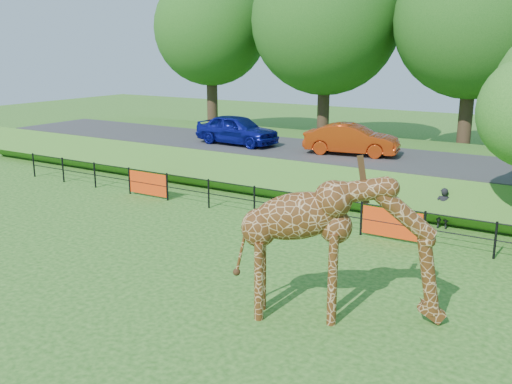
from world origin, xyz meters
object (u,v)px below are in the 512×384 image
(car_red, at_px, (352,139))
(visitor, at_px, (443,208))
(car_blue, at_px, (237,130))
(giraffe, at_px, (340,249))

(car_red, bearing_deg, visitor, -137.54)
(car_blue, bearing_deg, visitor, -103.93)
(car_blue, distance_m, visitor, 10.98)
(car_red, distance_m, visitor, 6.26)
(visitor, bearing_deg, giraffe, 76.10)
(giraffe, distance_m, car_red, 12.40)
(giraffe, bearing_deg, car_red, 87.10)
(giraffe, relative_size, visitor, 3.32)
(car_red, bearing_deg, car_blue, 84.10)
(car_blue, relative_size, car_red, 1.04)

